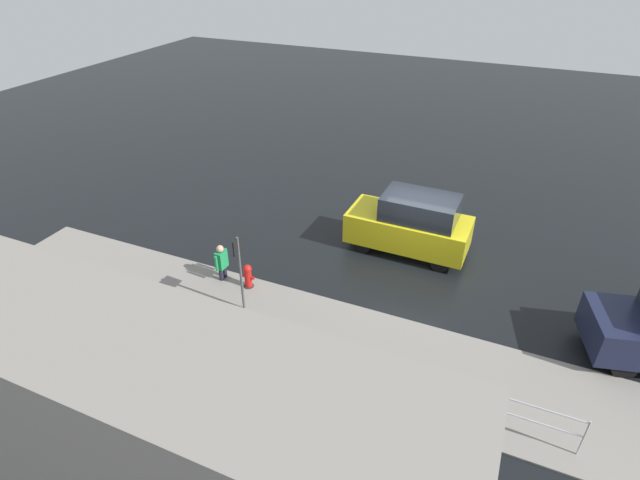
{
  "coord_description": "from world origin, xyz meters",
  "views": [
    {
      "loc": [
        -2.51,
        13.09,
        9.14
      ],
      "look_at": [
        2.73,
        1.06,
        0.9
      ],
      "focal_mm": 28.0,
      "sensor_mm": 36.0,
      "label": 1
    }
  ],
  "objects_px": {
    "moving_hatchback": "(411,224)",
    "fire_hydrant": "(248,276)",
    "sign_post": "(240,264)",
    "pedestrian": "(221,261)"
  },
  "relations": [
    {
      "from": "moving_hatchback",
      "to": "fire_hydrant",
      "type": "height_order",
      "value": "moving_hatchback"
    },
    {
      "from": "sign_post",
      "to": "fire_hydrant",
      "type": "bearing_deg",
      "value": -66.64
    },
    {
      "from": "pedestrian",
      "to": "sign_post",
      "type": "xyz_separation_m",
      "value": [
        -1.33,
        0.99,
        0.9
      ]
    },
    {
      "from": "moving_hatchback",
      "to": "pedestrian",
      "type": "relative_size",
      "value": 3.22
    },
    {
      "from": "moving_hatchback",
      "to": "fire_hydrant",
      "type": "bearing_deg",
      "value": 45.1
    },
    {
      "from": "pedestrian",
      "to": "sign_post",
      "type": "height_order",
      "value": "sign_post"
    },
    {
      "from": "moving_hatchback",
      "to": "sign_post",
      "type": "xyz_separation_m",
      "value": [
        3.45,
        4.82,
        0.55
      ]
    },
    {
      "from": "fire_hydrant",
      "to": "pedestrian",
      "type": "relative_size",
      "value": 0.66
    },
    {
      "from": "sign_post",
      "to": "moving_hatchback",
      "type": "bearing_deg",
      "value": -125.59
    },
    {
      "from": "sign_post",
      "to": "pedestrian",
      "type": "bearing_deg",
      "value": -36.81
    }
  ]
}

